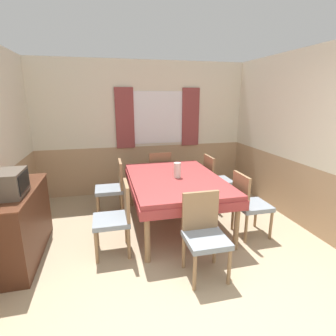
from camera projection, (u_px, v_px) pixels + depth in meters
wall_back at (144, 128)px, 5.25m from camera, size 4.54×0.09×2.60m
wall_right at (301, 139)px, 3.93m from camera, size 0.05×4.18×2.60m
dining_table at (175, 184)px, 3.94m from camera, size 1.34×1.95×0.76m
chair_left_near at (117, 216)px, 3.23m from camera, size 0.44×0.44×0.91m
chair_left_far at (113, 186)px, 4.31m from camera, size 0.44×0.44×0.91m
chair_right_near at (248, 202)px, 3.65m from camera, size 0.44×0.44×0.91m
chair_right_far at (215, 178)px, 4.72m from camera, size 0.44×0.44×0.91m
chair_head_near at (204, 232)px, 2.85m from camera, size 0.44×0.44×0.91m
chair_head_window at (159, 172)px, 5.11m from camera, size 0.44×0.44×0.91m
sideboard at (20, 223)px, 3.16m from camera, size 0.46×1.36×0.87m
tv at (10, 183)px, 2.85m from camera, size 0.29×0.45×0.28m
vase at (177, 170)px, 3.88m from camera, size 0.11×0.11×0.22m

